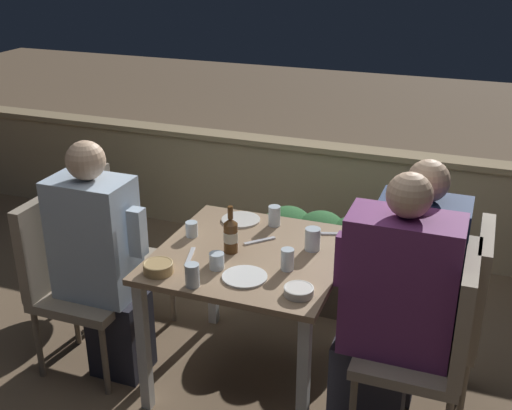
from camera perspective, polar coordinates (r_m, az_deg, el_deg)
ground_plane at (r=3.50m, az=-0.40°, el=-14.91°), size 16.00×16.00×0.00m
parapet_wall at (r=4.70m, az=6.83°, el=0.85°), size 9.00×0.18×0.76m
dining_table at (r=3.15m, az=-0.43°, el=-5.79°), size 0.89×0.90×0.73m
planter_hedge at (r=3.97m, az=5.55°, el=-4.27°), size 0.78×0.47×0.59m
chair_left_near at (r=3.46m, az=-16.31°, el=-5.46°), size 0.46×0.46×0.94m
person_blue_shirt at (r=3.31m, az=-13.52°, el=-4.92°), size 0.48×0.26×1.26m
chair_left_far at (r=3.68m, az=-13.42°, el=-3.35°), size 0.46×0.46×0.94m
chair_right_near at (r=2.92m, az=15.84°, el=-11.15°), size 0.46×0.46×0.94m
person_purple_stripe at (r=2.89m, az=11.87°, el=-9.15°), size 0.52×0.26×1.28m
chair_right_far at (r=3.15m, az=17.18°, el=-8.57°), size 0.46×0.46×0.94m
person_navy_jumper at (r=3.13m, az=13.50°, el=-6.86°), size 0.49×0.26×1.25m
beer_bottle at (r=3.07m, az=-2.26°, el=-2.65°), size 0.07×0.07×0.24m
plate_0 at (r=2.88m, az=-1.01°, el=-6.40°), size 0.20×0.20×0.01m
plate_1 at (r=3.43m, az=-1.36°, el=-1.31°), size 0.21×0.21×0.01m
bowl_0 at (r=2.75m, az=3.82°, el=-7.58°), size 0.13×0.13×0.04m
bowl_1 at (r=2.94m, az=-8.68°, el=-5.47°), size 0.14×0.14×0.05m
glass_cup_0 at (r=3.26m, az=-5.74°, el=-2.15°), size 0.06×0.06×0.08m
glass_cup_1 at (r=2.81m, az=-5.69°, el=-6.23°), size 0.06×0.06×0.11m
glass_cup_2 at (r=3.11m, az=5.05°, el=-3.04°), size 0.08×0.08×0.11m
glass_cup_3 at (r=3.35m, az=1.64°, el=-0.98°), size 0.06×0.06×0.11m
glass_cup_4 at (r=2.93m, az=2.81°, el=-4.85°), size 0.06×0.06×0.10m
glass_cup_5 at (r=2.95m, az=-3.51°, el=-4.98°), size 0.07×0.07×0.08m
fork_0 at (r=3.20m, az=0.31°, el=-3.20°), size 0.13×0.14×0.01m
fork_1 at (r=3.29m, az=6.04°, el=-2.53°), size 0.17×0.07×0.01m
fork_2 at (r=3.07m, az=-5.86°, el=-4.52°), size 0.06×0.17×0.01m
potted_plant at (r=4.25m, az=-13.51°, el=-1.39°), size 0.39×0.39×0.71m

